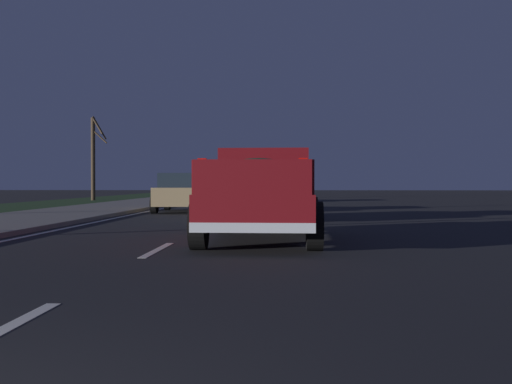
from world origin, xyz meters
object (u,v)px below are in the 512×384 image
object	(u,v)px
sedan_tan	(183,192)
bare_tree_far	(94,156)
sedan_blue	(220,189)
pickup_truck	(263,192)
sedan_silver	(271,195)

from	to	relation	value
sedan_tan	bare_tree_far	bearing A→B (deg)	28.15
sedan_tan	sedan_blue	distance (m)	12.86
pickup_truck	sedan_blue	size ratio (longest dim) A/B	1.24
sedan_silver	bare_tree_far	xyz separation A→B (m)	(21.19, 12.37, 2.17)
sedan_blue	bare_tree_far	xyz separation A→B (m)	(3.45, 8.82, 2.17)
sedan_tan	bare_tree_far	world-z (taller)	bare_tree_far
pickup_truck	bare_tree_far	xyz separation A→B (m)	(28.61, 12.38, 1.97)
sedan_silver	bare_tree_far	bearing A→B (deg)	30.28
pickup_truck	sedan_tan	bearing A→B (deg)	16.54
sedan_silver	sedan_blue	bearing A→B (deg)	11.31
sedan_silver	bare_tree_far	distance (m)	24.63
sedan_blue	bare_tree_far	world-z (taller)	bare_tree_far
pickup_truck	sedan_blue	xyz separation A→B (m)	(25.16, 3.56, -0.20)
sedan_tan	bare_tree_far	xyz separation A→B (m)	(16.32, 8.73, 2.17)
sedan_silver	sedan_tan	bearing A→B (deg)	36.78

